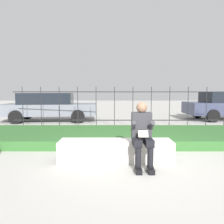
% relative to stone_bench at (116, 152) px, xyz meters
% --- Properties ---
extents(ground_plane, '(60.00, 60.00, 0.00)m').
position_rel_stone_bench_xyz_m(ground_plane, '(0.38, 0.00, -0.19)').
color(ground_plane, '#B2AFA8').
extents(stone_bench, '(2.32, 0.55, 0.43)m').
position_rel_stone_bench_xyz_m(stone_bench, '(0.00, 0.00, 0.00)').
color(stone_bench, beige).
rests_on(stone_bench, ground_plane).
extents(person_seated_reader, '(0.42, 0.73, 1.23)m').
position_rel_stone_bench_xyz_m(person_seated_reader, '(0.50, -0.30, 0.47)').
color(person_seated_reader, black).
rests_on(person_seated_reader, ground_plane).
extents(grass_berm, '(10.53, 2.55, 0.24)m').
position_rel_stone_bench_xyz_m(grass_berm, '(0.38, 1.98, -0.07)').
color(grass_berm, '#33662D').
rests_on(grass_berm, ground_plane).
extents(iron_fence, '(8.53, 0.03, 1.61)m').
position_rel_stone_bench_xyz_m(iron_fence, '(0.38, 3.99, 0.66)').
color(iron_fence, '#232326').
rests_on(iron_fence, ground_plane).
extents(car_parked_left, '(4.54, 2.17, 1.36)m').
position_rel_stone_bench_xyz_m(car_parked_left, '(-3.11, 6.12, 0.53)').
color(car_parked_left, slate).
rests_on(car_parked_left, ground_plane).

